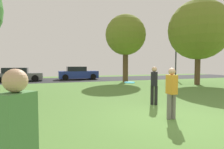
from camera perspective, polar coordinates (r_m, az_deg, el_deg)
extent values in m
plane|color=#547F38|center=(6.14, 18.03, -13.07)|extent=(44.00, 44.00, 0.00)
cube|color=#28282B|center=(21.07, -9.08, -1.47)|extent=(44.00, 6.40, 0.01)
cylinder|color=brown|center=(17.00, 24.86, 1.64)|extent=(0.44, 0.44, 2.65)
sphere|color=olive|center=(17.23, 25.11, 12.36)|extent=(4.90, 4.90, 4.90)
cylinder|color=brown|center=(17.74, 4.16, 2.94)|extent=(0.51, 0.51, 3.25)
sphere|color=olive|center=(17.96, 4.20, 12.10)|extent=(3.83, 3.83, 3.83)
cube|color=#51894C|center=(2.01, -27.34, -13.66)|extent=(0.38, 0.38, 0.62)
sphere|color=tan|center=(1.94, -27.66, -1.67)|extent=(0.22, 0.22, 0.22)
cylinder|color=black|center=(7.99, 13.40, -6.30)|extent=(0.14, 0.14, 0.79)
cylinder|color=black|center=(8.02, 12.27, -6.25)|extent=(0.14, 0.14, 0.79)
cube|color=black|center=(7.92, 12.90, -1.33)|extent=(0.38, 0.38, 0.59)
sphere|color=tan|center=(7.90, 12.94, 1.60)|extent=(0.21, 0.21, 0.21)
cylinder|color=slate|center=(6.05, 17.20, -9.45)|extent=(0.14, 0.14, 0.79)
cylinder|color=slate|center=(6.15, 18.42, -9.28)|extent=(0.14, 0.14, 0.79)
cube|color=orange|center=(5.99, 17.93, -2.93)|extent=(0.22, 0.32, 0.59)
sphere|color=tan|center=(5.96, 18.00, 0.91)|extent=(0.21, 0.21, 0.21)
cylinder|color=#2DB2E0|center=(4.80, 5.46, -2.47)|extent=(0.28, 0.28, 0.03)
cube|color=slate|center=(20.60, -26.96, -0.53)|extent=(4.59, 1.71, 0.67)
cube|color=black|center=(20.61, -27.63, 1.13)|extent=(2.20, 1.50, 0.54)
cylinder|color=black|center=(21.30, -22.34, -0.76)|extent=(0.64, 0.22, 0.64)
cylinder|color=black|center=(19.59, -22.64, -1.09)|extent=(0.64, 0.22, 0.64)
cylinder|color=black|center=(21.73, -30.82, -0.90)|extent=(0.64, 0.22, 0.64)
cube|color=#233893|center=(21.05, -10.34, -0.01)|extent=(4.28, 1.72, 0.79)
cube|color=black|center=(20.99, -10.94, 1.73)|extent=(2.05, 1.51, 0.50)
cylinder|color=black|center=(22.17, -6.83, -0.40)|extent=(0.64, 0.22, 0.64)
cylinder|color=black|center=(20.50, -5.83, -0.68)|extent=(0.64, 0.22, 0.64)
cylinder|color=black|center=(21.75, -14.58, -0.55)|extent=(0.64, 0.22, 0.64)
cylinder|color=black|center=(20.04, -14.21, -0.85)|extent=(0.64, 0.22, 0.64)
cylinder|color=#2D2D33|center=(21.43, 19.09, 4.49)|extent=(0.14, 0.14, 4.50)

